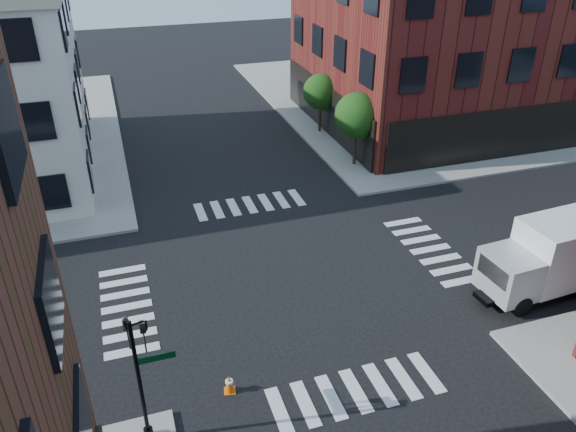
% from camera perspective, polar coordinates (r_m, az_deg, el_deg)
% --- Properties ---
extents(ground, '(120.00, 120.00, 0.00)m').
position_cam_1_polar(ground, '(24.80, 0.23, -6.11)').
color(ground, black).
rests_on(ground, ground).
extents(sidewalk_ne, '(30.00, 30.00, 0.15)m').
position_cam_1_polar(sidewalk_ne, '(50.69, 15.80, 11.81)').
color(sidewalk_ne, gray).
rests_on(sidewalk_ne, ground).
extents(building_ne, '(25.00, 16.00, 12.00)m').
position_cam_1_polar(building_ne, '(45.07, 19.79, 16.96)').
color(building_ne, '#4D1313').
rests_on(building_ne, ground).
extents(tree_near, '(2.69, 2.69, 4.49)m').
position_cam_1_polar(tree_near, '(34.21, 7.12, 9.93)').
color(tree_near, black).
rests_on(tree_near, ground).
extents(tree_far, '(2.43, 2.43, 4.07)m').
position_cam_1_polar(tree_far, '(39.54, 3.42, 12.32)').
color(tree_far, black).
rests_on(tree_far, ground).
extents(signal_pole, '(1.29, 1.24, 4.60)m').
position_cam_1_polar(signal_pole, '(17.00, -14.82, -14.55)').
color(signal_pole, black).
rests_on(signal_pole, ground).
extents(box_truck, '(7.29, 2.63, 3.25)m').
position_cam_1_polar(box_truck, '(25.88, 26.23, -3.41)').
color(box_truck, silver).
rests_on(box_truck, ground).
extents(traffic_cone, '(0.44, 0.44, 0.70)m').
position_cam_1_polar(traffic_cone, '(19.60, -5.98, -16.63)').
color(traffic_cone, orange).
rests_on(traffic_cone, ground).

